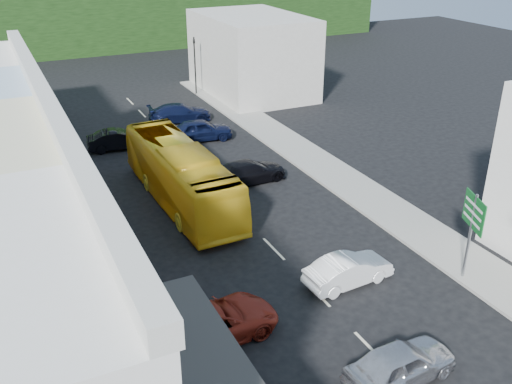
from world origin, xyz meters
name	(u,v)px	position (x,y,z in m)	size (l,w,h in m)	color
ground	(316,293)	(0.00, 0.00, 0.00)	(120.00, 120.00, 0.00)	black
sidewalk_left	(93,226)	(-7.50, 10.00, 0.07)	(3.00, 52.00, 0.15)	gray
sidewalk_right	(337,176)	(7.50, 10.00, 0.07)	(3.00, 52.00, 0.15)	gray
distant_block_right	(252,55)	(11.00, 30.00, 3.50)	(8.00, 12.00, 7.00)	#B7B2A8
bus	(181,177)	(-2.32, 10.84, 1.55)	(2.50, 11.60, 3.10)	yellow
car_silver	(400,364)	(-0.07, -5.63, 0.70)	(1.80, 4.40, 1.40)	silver
car_white	(349,269)	(1.61, 0.03, 0.70)	(1.80, 4.40, 1.40)	white
car_red	(215,322)	(-4.97, -0.83, 0.70)	(1.90, 4.60, 1.40)	maroon
car_black_near	(249,171)	(2.23, 11.69, 0.70)	(1.84, 4.50, 1.40)	black
car_navy_mid	(201,131)	(2.18, 19.91, 0.70)	(1.80, 4.40, 1.40)	black
car_black_far	(118,139)	(-3.61, 20.67, 0.70)	(1.80, 4.40, 1.40)	black
car_navy_far	(180,113)	(2.21, 24.66, 0.70)	(1.84, 4.50, 1.40)	black
pedestrian_left	(119,323)	(-8.31, 0.31, 1.00)	(0.60, 0.40, 1.70)	black
direction_sign	(469,238)	(6.40, -1.86, 2.07)	(0.85, 1.82, 4.14)	#0C551D
traffic_signal	(195,66)	(6.04, 31.45, 2.61)	(0.69, 1.12, 5.22)	black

